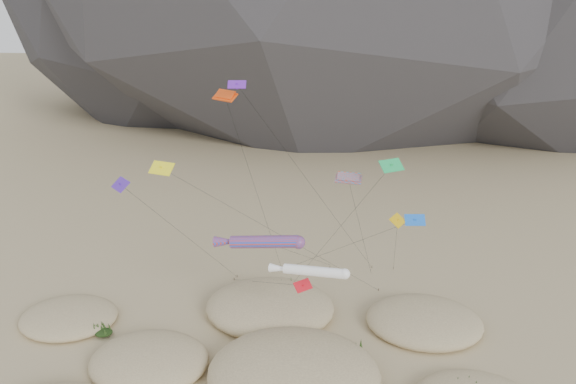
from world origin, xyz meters
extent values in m
ellipsoid|color=#CCB789|center=(-12.38, 4.51, 0.67)|extent=(11.40, 9.69, 2.97)
ellipsoid|color=#CCB789|center=(1.51, 3.49, 1.02)|extent=(15.92, 13.53, 4.53)
ellipsoid|color=#CCB789|center=(-2.02, 14.79, 0.81)|extent=(14.25, 12.11, 3.60)
ellipsoid|color=#CCB789|center=(14.64, 13.79, 0.62)|extent=(12.35, 10.50, 2.74)
ellipsoid|color=#CCB789|center=(-23.55, 11.37, 0.49)|extent=(10.50, 8.93, 2.18)
ellipsoid|color=black|center=(-12.00, 5.90, 0.80)|extent=(3.08, 2.63, 0.92)
ellipsoid|color=black|center=(-9.87, 5.58, 0.70)|extent=(2.46, 2.10, 0.74)
ellipsoid|color=black|center=(4.12, 4.23, 1.10)|extent=(3.04, 2.60, 0.91)
ellipsoid|color=black|center=(6.46, 6.84, 1.00)|extent=(2.33, 1.99, 0.70)
ellipsoid|color=black|center=(-1.72, 17.29, 1.00)|extent=(3.16, 2.70, 0.95)
ellipsoid|color=black|center=(0.74, 14.93, 0.90)|extent=(2.59, 2.22, 0.78)
ellipsoid|color=black|center=(14.11, 14.29, 0.70)|extent=(2.66, 2.28, 0.80)
ellipsoid|color=black|center=(12.52, 11.20, 0.60)|extent=(2.15, 1.84, 0.64)
ellipsoid|color=black|center=(-22.94, 10.90, 0.50)|extent=(2.01, 1.72, 0.60)
ellipsoid|color=black|center=(-18.74, 9.07, 0.40)|extent=(1.88, 1.60, 0.56)
cylinder|color=#3F2D1E|center=(-0.79, 19.26, 0.15)|extent=(0.08, 0.08, 0.30)
cylinder|color=#3F2D1E|center=(-2.01, 24.56, 0.15)|extent=(0.08, 0.08, 0.30)
cylinder|color=#3F2D1E|center=(4.41, 25.97, 0.15)|extent=(0.08, 0.08, 0.30)
cylinder|color=#3F2D1E|center=(9.80, 26.50, 0.15)|extent=(0.08, 0.08, 0.30)
cylinder|color=#3F2D1E|center=(10.30, 20.81, 0.15)|extent=(0.08, 0.08, 0.30)
cylinder|color=#3F2D1E|center=(-7.08, 22.58, 0.15)|extent=(0.08, 0.08, 0.30)
cylinder|color=#3F2D1E|center=(12.53, 26.42, 0.15)|extent=(0.08, 0.08, 0.30)
cylinder|color=#3F2D1E|center=(-7.32, 21.84, 0.15)|extent=(0.08, 0.08, 0.30)
cylinder|color=red|center=(-1.99, 10.69, 10.73)|extent=(6.99, 2.02, 1.95)
sphere|color=red|center=(1.39, 10.30, 11.01)|extent=(1.31, 1.31, 1.31)
cone|color=red|center=(-5.70, 11.11, 10.39)|extent=(2.93, 1.43, 1.40)
cylinder|color=black|center=(1.26, 18.73, 5.37)|extent=(6.51, 16.10, 10.75)
cylinder|color=white|center=(3.06, 6.58, 9.96)|extent=(5.80, 2.24, 1.31)
sphere|color=white|center=(5.82, 5.91, 10.19)|extent=(0.96, 0.96, 0.96)
cone|color=white|center=(0.01, 7.32, 9.67)|extent=(2.46, 1.34, 0.98)
cylinder|color=black|center=(1.77, 13.83, 4.98)|extent=(2.61, 14.51, 9.98)
cube|color=#EA430C|center=(-5.61, 12.17, 24.64)|extent=(2.63, 2.26, 0.74)
cube|color=#EA430C|center=(-5.61, 12.17, 24.84)|extent=(2.19, 1.86, 0.72)
cylinder|color=black|center=(-3.76, 19.01, 12.32)|extent=(3.74, 13.72, 24.65)
cube|color=#FD3D1A|center=(5.97, 11.86, 17.06)|extent=(2.63, 1.42, 0.68)
cube|color=#FD3D1A|center=(5.97, 11.86, 17.29)|extent=(2.22, 1.15, 0.68)
cylinder|color=black|center=(7.80, 18.47, 8.53)|extent=(3.70, 13.24, 17.08)
cube|color=blue|center=(11.93, 8.41, 14.55)|extent=(1.89, 1.02, 0.80)
cube|color=blue|center=(11.93, 8.41, 14.40)|extent=(0.24, 0.30, 0.60)
cylinder|color=black|center=(4.96, 16.49, 7.30)|extent=(13.97, 16.18, 14.52)
cube|color=#E1AB0B|center=(10.33, 7.77, 14.72)|extent=(1.69, 2.07, 0.71)
cube|color=#E1AB0B|center=(10.33, 7.77, 14.57)|extent=(0.29, 0.29, 0.63)
cylinder|color=black|center=(11.43, 17.10, 7.39)|extent=(2.23, 18.67, 14.69)
cube|color=#4A1DAA|center=(-14.36, 7.13, 17.55)|extent=(2.18, 2.21, 0.84)
cube|color=#4A1DAA|center=(-14.36, 7.13, 17.40)|extent=(0.37, 0.36, 0.70)
cylinder|color=black|center=(-10.72, 14.85, 8.80)|extent=(7.30, 15.47, 17.51)
cube|color=red|center=(1.93, 8.92, 7.08)|extent=(1.92, 1.80, 0.80)
cube|color=red|center=(1.93, 8.92, 6.93)|extent=(0.35, 0.36, 0.59)
cylinder|color=black|center=(-2.69, 15.38, 3.56)|extent=(9.28, 12.94, 7.05)
cube|color=#641EB4|center=(-4.20, 10.68, 26.00)|extent=(1.68, 0.99, 0.60)
cube|color=#641EB4|center=(-4.20, 10.68, 25.85)|extent=(0.21, 0.19, 0.56)
cylinder|color=black|center=(2.80, 18.59, 13.03)|extent=(14.03, 15.85, 25.97)
cube|color=yellow|center=(-12.27, 12.55, 17.38)|extent=(2.69, 1.89, 1.01)
cube|color=yellow|center=(-12.27, 12.55, 17.23)|extent=(0.38, 0.40, 0.82)
cylinder|color=black|center=(-0.99, 16.68, 8.72)|extent=(22.60, 8.28, 17.35)
cube|color=#1AAC57|center=(9.70, 10.01, 19.09)|extent=(2.43, 2.05, 0.89)
cube|color=#1AAC57|center=(9.70, 10.01, 18.94)|extent=(0.37, 0.38, 0.73)
cylinder|color=black|center=(4.46, 14.64, 9.57)|extent=(10.53, 9.27, 19.05)
camera|label=1|loc=(4.66, -38.45, 34.39)|focal=35.00mm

